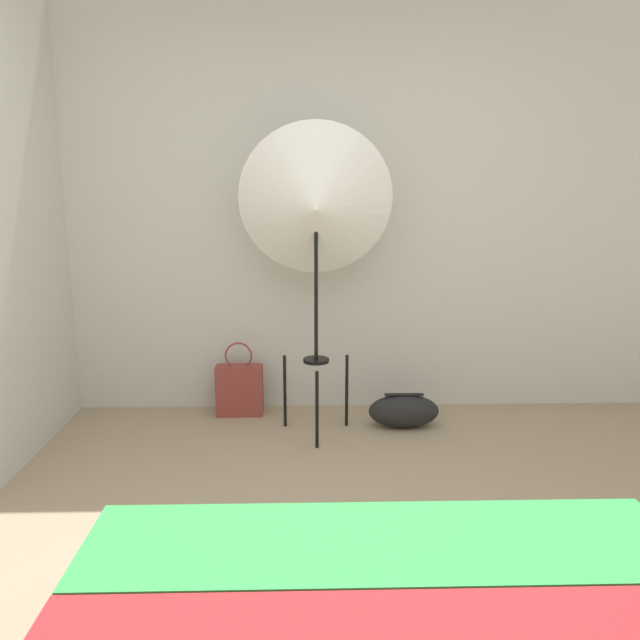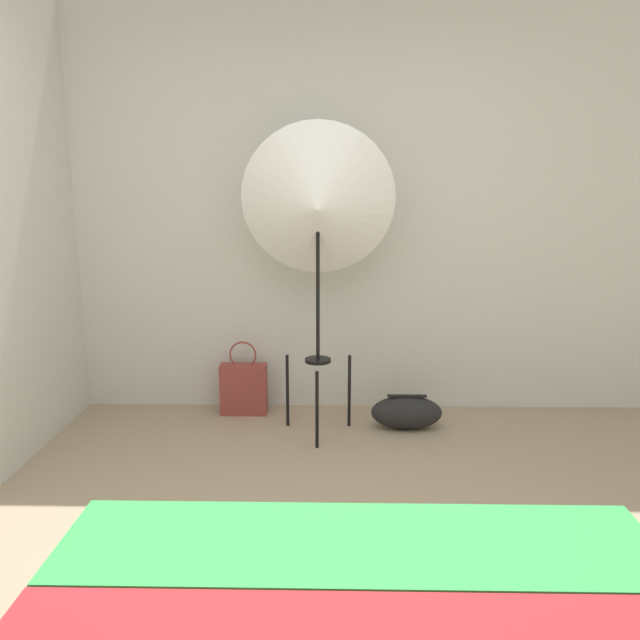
{
  "view_description": "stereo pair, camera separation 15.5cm",
  "coord_description": "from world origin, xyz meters",
  "views": [
    {
      "loc": [
        -0.04,
        -1.94,
        1.5
      ],
      "look_at": [
        0.05,
        1.42,
        0.76
      ],
      "focal_mm": 35.0,
      "sensor_mm": 36.0,
      "label": 1
    },
    {
      "loc": [
        0.12,
        -1.94,
        1.5
      ],
      "look_at": [
        0.05,
        1.42,
        0.76
      ],
      "focal_mm": 35.0,
      "sensor_mm": 36.0,
      "label": 2
    }
  ],
  "objects": [
    {
      "name": "tote_bag",
      "position": [
        -0.46,
        1.96,
        0.17
      ],
      "size": [
        0.3,
        0.12,
        0.49
      ],
      "color": "brown",
      "rests_on": "ground_plane"
    },
    {
      "name": "wall_back",
      "position": [
        0.0,
        2.14,
        1.3
      ],
      "size": [
        8.0,
        0.05,
        2.6
      ],
      "color": "beige",
      "rests_on": "ground_plane"
    },
    {
      "name": "ground_plane",
      "position": [
        0.0,
        0.0,
        0.0
      ],
      "size": [
        14.0,
        14.0,
        0.0
      ],
      "primitive_type": "plane",
      "color": "gray"
    },
    {
      "name": "photo_umbrella",
      "position": [
        0.03,
        1.64,
        1.37
      ],
      "size": [
        0.91,
        0.45,
        1.84
      ],
      "color": "black",
      "rests_on": "ground_plane"
    },
    {
      "name": "duffel_bag",
      "position": [
        0.58,
        1.72,
        0.1
      ],
      "size": [
        0.44,
        0.21,
        0.22
      ],
      "color": "black",
      "rests_on": "ground_plane"
    }
  ]
}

